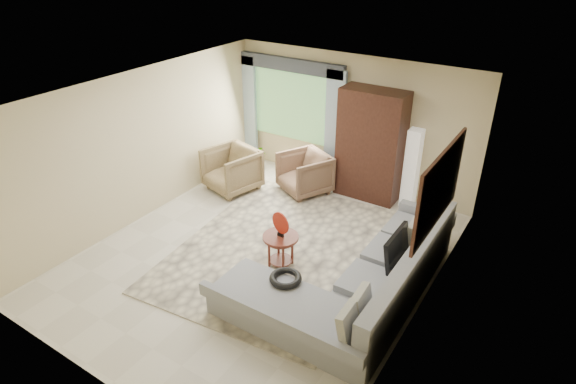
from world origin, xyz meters
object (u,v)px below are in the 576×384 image
Objects in this scene: coffee_table at (281,250)px; armchair_left at (232,170)px; tv_screen at (397,248)px; potted_plant at (256,157)px; armoire at (371,145)px; armchair_right at (304,173)px; floor_lamp at (411,169)px; sectional_sofa at (362,286)px.

coffee_table is 0.58× the size of armchair_left.
tv_screen is at bearing 13.37° from coffee_table.
armoire reaches higher than potted_plant.
floor_lamp reaches higher than armchair_right.
sectional_sofa is 3.70× the size of armchair_left.
armoire is (0.15, 2.80, 0.76)m from coffee_table.
sectional_sofa reaches higher than armchair_right.
tv_screen reaches higher than potted_plant.
armchair_left is (-3.59, 1.68, 0.14)m from sectional_sofa.
floor_lamp is at bearing 71.59° from coffee_table.
floor_lamp is at bearing 4.29° from armoire.
sectional_sofa is 3.95× the size of armchair_right.
armchair_right is (-2.33, 2.36, 0.12)m from sectional_sofa.
armoire reaches higher than floor_lamp.
floor_lamp is at bearing 105.83° from tv_screen.
sectional_sofa is 6.06× the size of potted_plant.
armoire is 1.40× the size of floor_lamp.
tv_screen reaches higher than armchair_left.
sectional_sofa is 3.03m from floor_lamp.
potted_plant is at bearing -175.48° from armoire.
coffee_table is 0.95× the size of potted_plant.
tv_screen is at bearing -28.90° from potted_plant.
armchair_left is 2.73m from armoire.
armchair_right is 1.53× the size of potted_plant.
coffee_table is (-1.65, -0.39, -0.43)m from tv_screen.
coffee_table is at bearing -20.61° from armchair_left.
sectional_sofa is 3.24m from armoire.
armchair_right is (-2.60, 1.87, -0.32)m from tv_screen.
armchair_left is 0.44× the size of armoire.
sectional_sofa is 4.68× the size of tv_screen.
tv_screen reaches higher than armchair_right.
coffee_table is 2.46m from armchair_right.
armchair_left is at bearing 162.88° from tv_screen.
sectional_sofa is 4.61m from potted_plant.
tv_screen is 2.57m from floor_lamp.
armchair_left reaches higher than armchair_right.
armoire is at bearing -175.71° from floor_lamp.
sectional_sofa is 1.65× the size of armoire.
potted_plant is 2.63m from armoire.
potted_plant is at bearing 144.17° from sectional_sofa.
armchair_right is at bearing 144.26° from tv_screen.
armchair_right is at bearing -13.59° from potted_plant.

